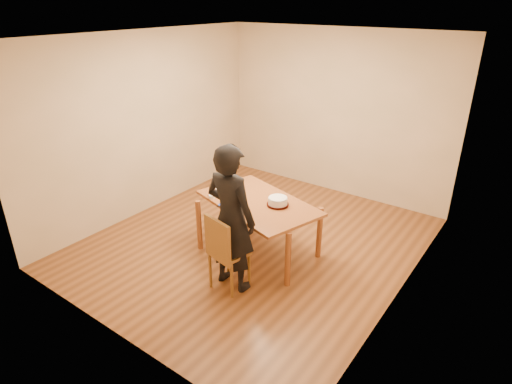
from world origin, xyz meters
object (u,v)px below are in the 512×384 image
Objects in this scene: dining_chair at (229,252)px; cake_plate at (278,205)px; cake at (278,201)px; person at (231,218)px; dining_table at (258,203)px.

dining_chair is 0.89m from cake_plate.
cake is at bearing 95.31° from dining_chair.
person is at bearing 102.63° from dining_chair.
cake is at bearing -90.00° from cake_plate.
dining_table is at bearing -167.88° from cake.
person reaches higher than dining_table.
dining_table reaches higher than dining_chair.
cake reaches higher than cake_plate.
person is at bearing -61.80° from dining_table.
dining_table is 0.26m from cake_plate.
dining_table is at bearing -77.73° from person.
cake_plate is 0.80m from person.
cake_plate reaches higher than dining_chair.
dining_chair is at bearing -62.46° from dining_table.
dining_chair is 0.42m from person.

